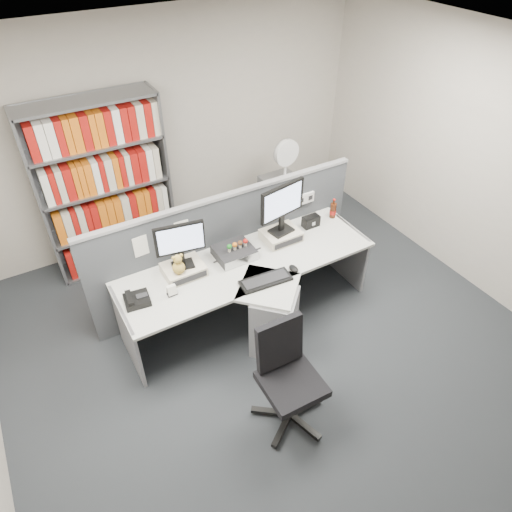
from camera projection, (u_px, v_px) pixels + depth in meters
ground at (290, 367)px, 4.48m from camera, size 5.50×5.50×0.00m
room_shell at (301, 211)px, 3.35m from camera, size 5.04×5.54×2.72m
partition at (228, 245)px, 4.91m from camera, size 3.00×0.08×1.27m
desk at (259, 295)px, 4.59m from camera, size 2.60×1.20×0.72m
monitor_riser_left at (184, 270)px, 4.42m from camera, size 0.38×0.31×0.10m
monitor_riser_right at (281, 235)px, 4.84m from camera, size 0.38×0.31×0.10m
monitor_left at (180, 242)px, 4.21m from camera, size 0.46×0.18×0.47m
monitor_right at (282, 205)px, 4.61m from camera, size 0.53×0.21×0.55m
desktop_pc at (234, 253)px, 4.62m from camera, size 0.37×0.33×0.10m
figurines at (237, 244)px, 4.56m from camera, size 0.23×0.05×0.09m
keyboard at (266, 280)px, 4.35m from camera, size 0.51×0.23×0.03m
mouse at (294, 269)px, 4.47m from camera, size 0.07×0.12×0.04m
desk_phone at (136, 300)px, 4.12m from camera, size 0.24×0.23×0.10m
desk_calendar at (172, 291)px, 4.19m from camera, size 0.09×0.07×0.11m
plush_toy at (178, 265)px, 4.25m from camera, size 0.12×0.12×0.21m
speaker at (311, 221)px, 5.02m from camera, size 0.18×0.10×0.12m
cola_bottle at (333, 210)px, 5.14m from camera, size 0.07×0.07×0.23m
shelving_unit at (105, 190)px, 5.16m from camera, size 1.41×0.40×2.00m
filing_cabinet at (284, 205)px, 6.07m from camera, size 0.45×0.61×0.70m
desk_fan at (286, 156)px, 5.63m from camera, size 0.34×0.20×0.57m
office_chair at (287, 373)px, 3.78m from camera, size 0.63×0.65×0.98m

